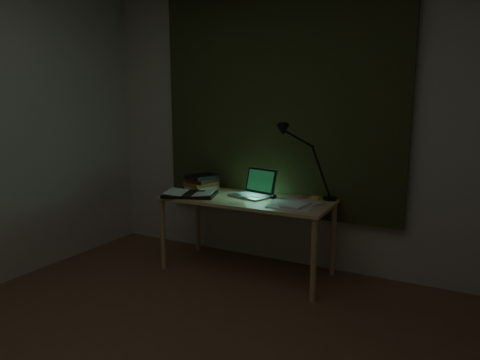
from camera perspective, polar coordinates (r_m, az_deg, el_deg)
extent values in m
cube|color=beige|center=(3.60, 5.33, 7.86)|extent=(3.50, 0.00, 2.50)
cube|color=#32381C|center=(3.56, 5.14, 11.06)|extent=(2.20, 0.06, 2.00)
ellipsoid|color=black|center=(3.36, 4.80, -2.33)|extent=(0.08, 0.10, 0.03)
cube|color=yellow|center=(3.40, 10.72, -2.46)|extent=(0.09, 0.09, 0.02)
cube|color=#DD5683|center=(3.37, 8.88, -2.51)|extent=(0.10, 0.10, 0.02)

